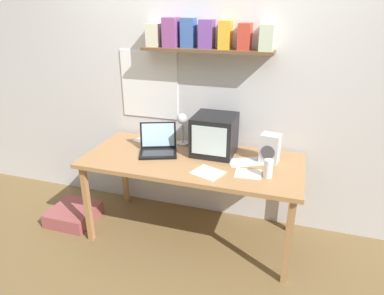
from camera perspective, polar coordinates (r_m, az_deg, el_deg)
ground_plane at (r=3.18m, az=0.00°, el=-14.25°), size 12.00×12.00×0.00m
back_wall at (r=3.04m, az=2.62°, el=11.28°), size 5.60×0.24×2.60m
corner_desk at (r=2.82m, az=0.00°, el=-2.95°), size 1.77×0.79×0.75m
crt_monitor at (r=2.85m, az=3.76°, el=2.16°), size 0.35×0.35×0.33m
laptop at (r=2.92m, az=-5.66°, el=0.39°), size 0.38×0.36×0.24m
desk_lamp at (r=2.97m, az=-1.66°, el=3.98°), size 0.11×0.15×0.31m
juice_glass at (r=2.54m, az=12.58°, el=-3.57°), size 0.07×0.07×0.14m
space_heater at (r=2.77m, az=12.86°, el=-0.12°), size 0.16×0.14×0.23m
loose_paper_near_monitor at (r=2.57m, az=2.65°, el=-4.21°), size 0.27×0.25×0.00m
open_notebook at (r=2.59m, az=9.35°, el=-4.30°), size 0.21×0.18×0.00m
printed_handout at (r=3.19m, az=-7.18°, el=1.20°), size 0.29×0.26×0.00m
loose_paper_near_laptop at (r=2.77m, az=8.85°, el=-2.38°), size 0.31×0.26×0.00m
floor_cushion at (r=3.51m, az=-19.11°, el=-10.45°), size 0.41×0.41×0.13m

